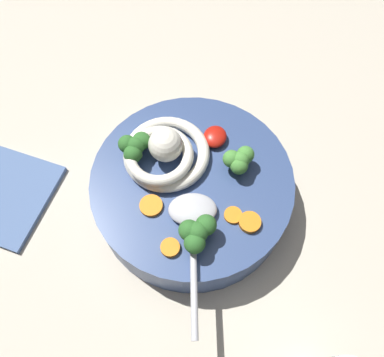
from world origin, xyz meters
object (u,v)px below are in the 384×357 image
(soup_bowl, at_px, (192,189))
(soup_spoon, at_px, (193,220))
(noodle_pile, at_px, (164,154))
(folded_napkin, at_px, (9,196))

(soup_bowl, bearing_deg, soup_spoon, 16.90)
(noodle_pile, relative_size, folded_napkin, 0.91)
(soup_spoon, relative_size, folded_napkin, 1.26)
(noodle_pile, distance_m, folded_napkin, 0.24)
(soup_bowl, relative_size, noodle_pile, 2.12)
(noodle_pile, xyz_separation_m, folded_napkin, (0.09, -0.21, -0.08))
(noodle_pile, bearing_deg, soup_bowl, 69.50)
(soup_bowl, xyz_separation_m, folded_napkin, (0.07, -0.26, -0.03))
(soup_bowl, xyz_separation_m, noodle_pile, (-0.02, -0.04, 0.05))
(noodle_pile, bearing_deg, soup_spoon, 39.31)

